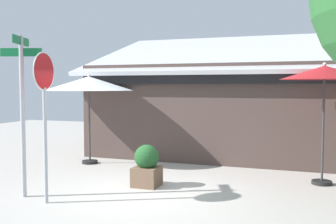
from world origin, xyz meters
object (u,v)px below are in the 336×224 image
at_px(patio_umbrella_ivory_left, 89,84).
at_px(sidewalk_planter, 147,166).
at_px(stop_sign, 44,100).
at_px(patio_umbrella_crimson_center, 324,74).
at_px(street_sign_post, 22,100).

distance_m(patio_umbrella_ivory_left, sidewalk_planter, 3.62).
height_order(stop_sign, patio_umbrella_crimson_center, stop_sign).
relative_size(patio_umbrella_ivory_left, patio_umbrella_crimson_center, 0.93).
relative_size(street_sign_post, patio_umbrella_crimson_center, 1.17).
distance_m(street_sign_post, patio_umbrella_ivory_left, 3.51).
bearing_deg(patio_umbrella_ivory_left, sidewalk_planter, -36.05).
relative_size(stop_sign, patio_umbrella_crimson_center, 1.04).
relative_size(street_sign_post, patio_umbrella_ivory_left, 1.25).
relative_size(patio_umbrella_crimson_center, sidewalk_planter, 2.96).
xyz_separation_m(street_sign_post, patio_umbrella_ivory_left, (-0.59, 3.45, 0.33)).
bearing_deg(stop_sign, street_sign_post, 162.64).
bearing_deg(street_sign_post, stop_sign, -17.36).
relative_size(stop_sign, sidewalk_planter, 3.08).
distance_m(stop_sign, sidewalk_planter, 2.66).
xyz_separation_m(stop_sign, sidewalk_planter, (1.27, 1.81, -1.48)).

